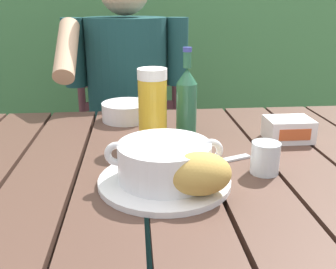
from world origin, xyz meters
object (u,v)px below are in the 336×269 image
object	(u,v)px
soup_bowl	(164,160)
butter_tub	(288,129)
beer_glass	(153,106)
water_glass_small	(265,158)
person_eating	(127,96)
chair_near_diner	(130,142)
table_knife	(217,162)
serving_plate	(164,181)
diner_bowl	(126,111)
beer_bottle	(187,100)
bread_roll	(199,174)

from	to	relation	value
soup_bowl	butter_tub	world-z (taller)	soup_bowl
beer_glass	water_glass_small	world-z (taller)	beer_glass
person_eating	water_glass_small	distance (m)	0.82
chair_near_diner	butter_tub	bearing A→B (deg)	-60.39
water_glass_small	table_knife	distance (m)	0.11
beer_glass	butter_tub	bearing A→B (deg)	-3.71
serving_plate	table_knife	distance (m)	0.16
diner_bowl	chair_near_diner	bearing A→B (deg)	90.00
chair_near_diner	beer_bottle	size ratio (longest dim) A/B	3.78
serving_plate	beer_bottle	world-z (taller)	beer_bottle
person_eating	beer_glass	xyz separation A→B (m)	(0.08, -0.54, 0.10)
serving_plate	diner_bowl	world-z (taller)	diner_bowl
beer_glass	water_glass_small	xyz separation A→B (m)	(0.23, -0.22, -0.06)
chair_near_diner	beer_bottle	distance (m)	0.79
butter_tub	beer_bottle	bearing A→B (deg)	163.00
table_knife	diner_bowl	distance (m)	0.42
soup_bowl	beer_bottle	bearing A→B (deg)	74.41
water_glass_small	table_knife	world-z (taller)	water_glass_small
water_glass_small	bread_roll	bearing A→B (deg)	-147.70
bread_roll	beer_glass	xyz separation A→B (m)	(-0.07, 0.32, 0.05)
soup_bowl	serving_plate	bearing A→B (deg)	0.00
chair_near_diner	beer_glass	xyz separation A→B (m)	(0.07, -0.74, 0.37)
butter_tub	table_knife	size ratio (longest dim) A/B	0.84
bread_roll	person_eating	bearing A→B (deg)	99.61
person_eating	beer_glass	bearing A→B (deg)	-82.00
bread_roll	water_glass_small	world-z (taller)	bread_roll
water_glass_small	diner_bowl	xyz separation A→B (m)	(-0.30, 0.41, -0.01)
serving_plate	soup_bowl	distance (m)	0.05
butter_tub	diner_bowl	size ratio (longest dim) A/B	0.79
beer_bottle	butter_tub	size ratio (longest dim) A/B	2.01
beer_glass	chair_near_diner	bearing A→B (deg)	95.68
person_eating	butter_tub	world-z (taller)	person_eating
person_eating	water_glass_small	world-z (taller)	person_eating
person_eating	butter_tub	xyz separation A→B (m)	(0.43, -0.56, 0.04)
chair_near_diner	beer_bottle	bearing A→B (deg)	-76.02
table_knife	beer_bottle	bearing A→B (deg)	101.37
person_eating	beer_bottle	size ratio (longest dim) A/B	5.19
diner_bowl	beer_glass	bearing A→B (deg)	-69.62
chair_near_diner	beer_glass	world-z (taller)	beer_glass
beer_glass	table_knife	distance (m)	0.23
butter_tub	table_knife	bearing A→B (deg)	-148.18
water_glass_small	table_knife	size ratio (longest dim) A/B	0.49
serving_plate	beer_bottle	xyz separation A→B (m)	(0.09, 0.31, 0.09)
person_eating	water_glass_small	bearing A→B (deg)	-68.07
chair_near_diner	bread_roll	xyz separation A→B (m)	(0.14, -1.06, 0.33)
water_glass_small	serving_plate	bearing A→B (deg)	-171.66
serving_plate	butter_tub	xyz separation A→B (m)	(0.35, 0.23, 0.02)
butter_tub	beer_glass	bearing A→B (deg)	176.29
beer_bottle	diner_bowl	distance (m)	0.23
beer_bottle	water_glass_small	world-z (taller)	beer_bottle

